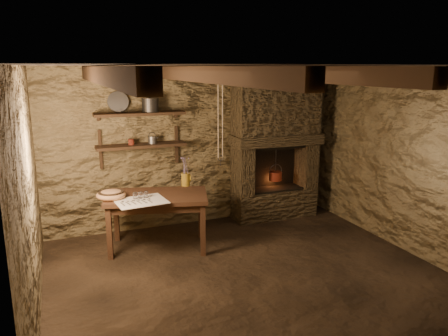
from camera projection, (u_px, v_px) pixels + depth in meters
name	position (u px, v px, depth m)	size (l,w,h in m)	color
floor	(249.00, 276.00, 5.10)	(4.50, 4.50, 0.00)	black
back_wall	(195.00, 147.00, 6.64)	(4.50, 0.04, 2.40)	brown
front_wall	(372.00, 243.00, 3.01)	(4.50, 0.04, 2.40)	brown
left_wall	(29.00, 198.00, 4.03)	(0.04, 4.00, 2.40)	brown
right_wall	(409.00, 161.00, 5.63)	(0.04, 4.00, 2.40)	brown
ceiling	(252.00, 65.00, 4.56)	(4.50, 4.00, 0.04)	black
beam_far_left	(105.00, 75.00, 4.04)	(0.14, 3.95, 0.16)	black
beam_mid_left	(207.00, 75.00, 4.40)	(0.14, 3.95, 0.16)	black
beam_mid_right	(293.00, 74.00, 4.75)	(0.14, 3.95, 0.16)	black
beam_far_right	(368.00, 73.00, 5.11)	(0.14, 3.95, 0.16)	black
shelf_lower	(141.00, 146.00, 6.17)	(1.25, 0.30, 0.04)	black
shelf_upper	(140.00, 114.00, 6.07)	(1.25, 0.30, 0.04)	black
hearth	(275.00, 142.00, 6.87)	(1.43, 0.51, 2.30)	#362B1B
work_table	(158.00, 219.00, 5.82)	(1.46, 1.07, 0.75)	black
linen_cloth	(141.00, 201.00, 5.44)	(0.61, 0.49, 0.01)	white
pewter_cutlery_row	(141.00, 201.00, 5.42)	(0.51, 0.20, 0.01)	gray
drinking_glasses	(141.00, 195.00, 5.55)	(0.20, 0.06, 0.08)	silver
stoneware_jug	(186.00, 173.00, 6.13)	(0.14, 0.14, 0.42)	#A98320
wooden_bowl	(111.00, 195.00, 5.56)	(0.38, 0.38, 0.13)	#A67348
iron_stockpot	(150.00, 106.00, 6.10)	(0.23, 0.23, 0.17)	#292725
tin_pan	(118.00, 102.00, 6.02)	(0.29, 0.29, 0.04)	gray
small_kettle	(152.00, 140.00, 6.21)	(0.15, 0.11, 0.16)	gray
rusty_tin	(131.00, 142.00, 6.11)	(0.08, 0.08, 0.08)	#521910
red_pot	(275.00, 175.00, 6.94)	(0.26, 0.26, 0.54)	maroon
hanging_ropes	(220.00, 113.00, 5.66)	(0.08, 0.08, 1.20)	tan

